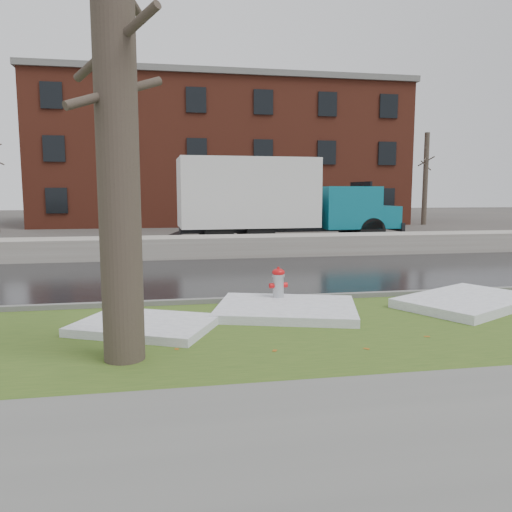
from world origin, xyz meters
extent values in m
plane|color=#47423D|center=(0.00, 0.00, 0.00)|extent=(120.00, 120.00, 0.00)
cube|color=#324D19|center=(0.00, -1.25, 0.02)|extent=(60.00, 4.50, 0.04)
cube|color=slate|center=(0.00, -5.00, 0.03)|extent=(60.00, 3.00, 0.05)
cube|color=black|center=(0.00, 4.50, 0.01)|extent=(60.00, 7.00, 0.03)
cube|color=slate|center=(0.00, 13.00, 0.01)|extent=(60.00, 9.00, 0.03)
cube|color=slate|center=(0.00, 1.00, 0.07)|extent=(60.00, 0.15, 0.14)
cube|color=#A4A196|center=(0.00, 8.70, 0.38)|extent=(60.00, 1.60, 0.75)
cube|color=maroon|center=(2.00, 30.00, 5.00)|extent=(26.00, 12.00, 10.00)
cylinder|color=brown|center=(-6.00, 26.00, 3.25)|extent=(0.36, 0.36, 6.50)
cylinder|color=brown|center=(-6.00, 26.00, 4.20)|extent=(0.84, 1.62, 0.73)
cylinder|color=brown|center=(-6.00, 26.00, 5.10)|extent=(1.08, 1.26, 0.66)
cylinder|color=brown|center=(-6.00, 26.00, 3.60)|extent=(1.40, 0.61, 0.63)
cylinder|color=brown|center=(16.00, 24.00, 3.25)|extent=(0.36, 0.36, 6.50)
cylinder|color=brown|center=(16.00, 24.00, 4.20)|extent=(0.84, 1.62, 0.73)
cylinder|color=brown|center=(16.00, 24.00, 5.10)|extent=(1.08, 1.26, 0.66)
cylinder|color=brown|center=(16.00, 24.00, 3.60)|extent=(1.40, 0.61, 0.63)
cylinder|color=#A6AAAE|center=(-0.05, 0.60, 0.38)|extent=(0.25, 0.25, 0.67)
ellipsoid|color=red|center=(-0.05, 0.60, 0.71)|extent=(0.29, 0.29, 0.16)
cylinder|color=red|center=(-0.05, 0.60, 0.80)|extent=(0.05, 0.05, 0.05)
cylinder|color=red|center=(-0.19, 0.58, 0.44)|extent=(0.11, 0.12, 0.11)
cylinder|color=red|center=(0.08, 0.62, 0.44)|extent=(0.11, 0.12, 0.11)
cylinder|color=#A6AAAE|center=(-0.07, 0.74, 0.44)|extent=(0.15, 0.11, 0.13)
cylinder|color=brown|center=(-2.89, -2.29, 3.52)|extent=(0.70, 0.70, 6.96)
cylinder|color=brown|center=(-2.89, -2.29, 4.22)|extent=(1.25, 1.36, 0.72)
cylinder|color=brown|center=(-2.89, -2.29, 3.62)|extent=(1.22, 0.97, 0.62)
cube|color=black|center=(2.67, 12.55, 0.71)|extent=(8.82, 1.42, 0.24)
cube|color=silver|center=(1.24, 12.49, 2.31)|extent=(6.03, 2.96, 2.97)
cube|color=#0D687B|center=(5.80, 12.66, 1.65)|extent=(2.62, 2.73, 1.87)
cube|color=#0D687B|center=(7.39, 12.72, 1.21)|extent=(1.41, 2.46, 0.99)
cube|color=black|center=(6.57, 12.69, 2.31)|extent=(0.17, 2.20, 0.99)
cube|color=black|center=(-2.38, 12.36, 0.36)|extent=(1.93, 1.39, 0.74)
cylinder|color=black|center=(6.67, 11.54, 0.60)|extent=(1.22, 0.37, 1.21)
cylinder|color=black|center=(6.58, 13.84, 0.60)|extent=(1.22, 0.37, 1.21)
cylinder|color=black|center=(1.62, 11.35, 0.60)|extent=(1.22, 0.37, 1.21)
cylinder|color=black|center=(1.53, 13.66, 0.60)|extent=(1.22, 0.37, 1.21)
cylinder|color=black|center=(-0.14, 11.29, 0.60)|extent=(1.22, 0.37, 1.21)
cylinder|color=black|center=(-0.22, 13.59, 0.60)|extent=(1.22, 0.37, 1.21)
imported|color=black|center=(-3.56, 9.30, 1.54)|extent=(0.68, 0.57, 1.59)
cube|color=white|center=(-0.05, -0.10, 0.12)|extent=(3.07, 2.66, 0.16)
cube|color=white|center=(-2.67, -0.79, 0.11)|extent=(2.67, 2.38, 0.14)
cube|color=white|center=(3.72, -0.16, 0.13)|extent=(3.32, 2.90, 0.18)
camera|label=1|loc=(-2.29, -9.19, 2.34)|focal=35.00mm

